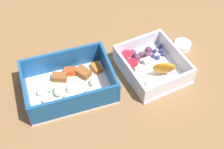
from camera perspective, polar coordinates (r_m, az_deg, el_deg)
name	(u,v)px	position (r cm, az deg, el deg)	size (l,w,h in cm)	color
table_surface	(119,83)	(70.71, 1.21, -1.51)	(80.00, 80.00, 2.00)	brown
pasta_container	(70,85)	(67.17, -7.71, -1.93)	(18.86, 13.35, 6.07)	white
fruit_bowl	(150,65)	(71.09, 7.08, 1.69)	(14.99, 16.45, 5.92)	white
paper_cup_liner	(182,45)	(78.36, 12.92, 5.33)	(4.09, 4.09, 1.51)	white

